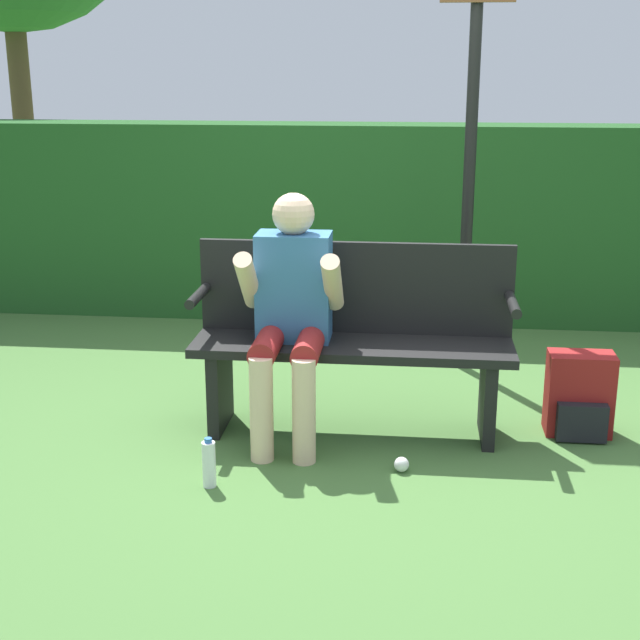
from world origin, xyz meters
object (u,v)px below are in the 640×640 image
object	(u,v)px
water_bottle	(209,464)
signpost	(471,146)
backpack	(579,396)
park_bench	(353,336)
person_seated	(291,306)

from	to	relation	value
water_bottle	signpost	size ratio (longest dim) A/B	0.10
backpack	signpost	xyz separation A→B (m)	(-0.54, 0.98, 1.15)
park_bench	water_bottle	world-z (taller)	park_bench
park_bench	person_seated	world-z (taller)	person_seated
person_seated	backpack	bearing A→B (deg)	6.64
park_bench	signpost	distance (m)	1.46
park_bench	person_seated	bearing A→B (deg)	-156.26
water_bottle	person_seated	bearing A→B (deg)	64.86
person_seated	signpost	size ratio (longest dim) A/B	0.51
park_bench	signpost	world-z (taller)	signpost
person_seated	backpack	world-z (taller)	person_seated
park_bench	signpost	bearing A→B (deg)	59.50
person_seated	backpack	distance (m)	1.52
backpack	signpost	size ratio (longest dim) A/B	0.18
park_bench	backpack	bearing A→B (deg)	1.87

